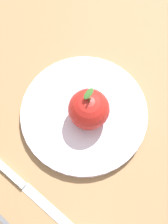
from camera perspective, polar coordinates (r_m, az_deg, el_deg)
The scene contains 4 objects.
ground_plane at distance 0.63m, azimuth -3.25°, elevation -3.54°, with size 2.40×2.40×0.00m, color olive.
dinner_plate at distance 0.63m, azimuth -0.00°, elevation -0.29°, with size 0.26×0.26×0.02m.
apple at distance 0.58m, azimuth 0.93°, elevation 0.52°, with size 0.08×0.08×0.10m.
knife at distance 0.61m, azimuth -11.00°, elevation -13.76°, with size 0.16×0.15×0.01m.
Camera 1 is at (-0.18, -0.01, 0.60)m, focal length 48.37 mm.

